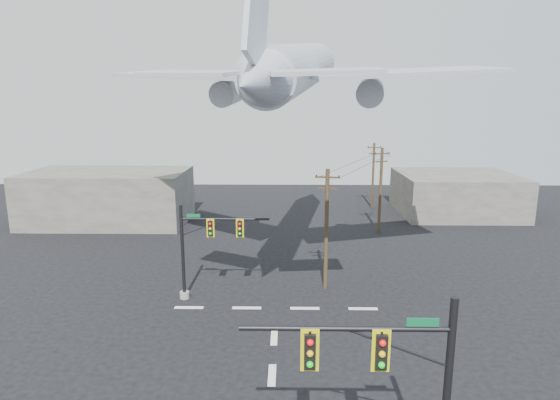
{
  "coord_description": "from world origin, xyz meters",
  "views": [
    {
      "loc": [
        0.75,
        -17.87,
        14.04
      ],
      "look_at": [
        0.4,
        5.0,
        9.13
      ],
      "focal_mm": 30.0,
      "sensor_mm": 36.0,
      "label": 1
    }
  ],
  "objects_px": {
    "utility_pole_c": "(373,174)",
    "airliner": "(298,69)",
    "utility_pole_a": "(326,227)",
    "signal_mast_far": "(201,250)",
    "signal_mast_near": "(402,398)",
    "utility_pole_b": "(380,189)"
  },
  "relations": [
    {
      "from": "utility_pole_c",
      "to": "airliner",
      "type": "distance_m",
      "value": 28.86
    },
    {
      "from": "utility_pole_a",
      "to": "signal_mast_far",
      "type": "bearing_deg",
      "value": -157.89
    },
    {
      "from": "signal_mast_near",
      "to": "signal_mast_far",
      "type": "distance_m",
      "value": 20.01
    },
    {
      "from": "signal_mast_near",
      "to": "utility_pole_b",
      "type": "bearing_deg",
      "value": 80.21
    },
    {
      "from": "utility_pole_c",
      "to": "airliner",
      "type": "xyz_separation_m",
      "value": [
        -10.49,
        -24.15,
        11.82
      ]
    },
    {
      "from": "signal_mast_far",
      "to": "utility_pole_a",
      "type": "distance_m",
      "value": 9.28
    },
    {
      "from": "utility_pole_b",
      "to": "signal_mast_near",
      "type": "bearing_deg",
      "value": -122.52
    },
    {
      "from": "signal_mast_near",
      "to": "utility_pole_a",
      "type": "relative_size",
      "value": 0.85
    },
    {
      "from": "utility_pole_a",
      "to": "airliner",
      "type": "distance_m",
      "value": 12.12
    },
    {
      "from": "signal_mast_near",
      "to": "signal_mast_far",
      "type": "bearing_deg",
      "value": 119.88
    },
    {
      "from": "signal_mast_near",
      "to": "utility_pole_c",
      "type": "distance_m",
      "value": 47.22
    },
    {
      "from": "utility_pole_c",
      "to": "airliner",
      "type": "bearing_deg",
      "value": -112.27
    },
    {
      "from": "airliner",
      "to": "signal_mast_near",
      "type": "bearing_deg",
      "value": -161.43
    },
    {
      "from": "signal_mast_near",
      "to": "utility_pole_c",
      "type": "height_order",
      "value": "utility_pole_c"
    },
    {
      "from": "signal_mast_near",
      "to": "signal_mast_far",
      "type": "xyz_separation_m",
      "value": [
        -9.97,
        17.34,
        -0.48
      ]
    },
    {
      "from": "utility_pole_c",
      "to": "signal_mast_near",
      "type": "bearing_deg",
      "value": -97.77
    },
    {
      "from": "utility_pole_a",
      "to": "airliner",
      "type": "bearing_deg",
      "value": 133.94
    },
    {
      "from": "signal_mast_far",
      "to": "utility_pole_b",
      "type": "xyz_separation_m",
      "value": [
        15.97,
        17.43,
        1.09
      ]
    },
    {
      "from": "utility_pole_a",
      "to": "airliner",
      "type": "xyz_separation_m",
      "value": [
        -2.14,
        3.09,
        11.52
      ]
    },
    {
      "from": "signal_mast_far",
      "to": "utility_pole_c",
      "type": "xyz_separation_m",
      "value": [
        17.33,
        29.3,
        0.8
      ]
    },
    {
      "from": "signal_mast_far",
      "to": "utility_pole_b",
      "type": "height_order",
      "value": "utility_pole_b"
    },
    {
      "from": "signal_mast_near",
      "to": "utility_pole_c",
      "type": "xyz_separation_m",
      "value": [
        7.36,
        46.64,
        0.31
      ]
    }
  ]
}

